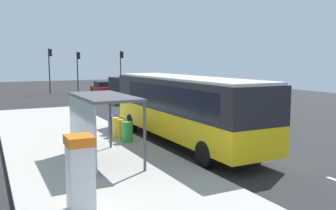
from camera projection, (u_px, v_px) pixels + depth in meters
The scene contains 21 objects.
ground_plane at pixel (127, 110), 28.95m from camera, with size 56.00×92.00×0.04m, color #262628.
sidewalk_platform at pixel (84, 152), 15.44m from camera, with size 6.20×30.00×0.18m, color #ADAAA3.
lane_stripe_seg_1 at pixel (252, 152), 15.77m from camera, with size 0.16×2.20×0.01m, color silver.
lane_stripe_seg_2 at pixel (194, 132), 20.20m from camera, with size 0.16×2.20×0.01m, color silver.
lane_stripe_seg_3 at pixel (156, 119), 24.63m from camera, with size 0.16×2.20×0.01m, color silver.
lane_stripe_seg_4 at pixel (130, 110), 29.06m from camera, with size 0.16×2.20×0.01m, color silver.
lane_stripe_seg_5 at pixel (111, 103), 33.48m from camera, with size 0.16×2.20×0.01m, color silver.
lane_stripe_seg_6 at pixel (96, 98), 37.91m from camera, with size 0.16×2.20×0.01m, color silver.
lane_stripe_seg_7 at pixel (84, 94), 42.34m from camera, with size 0.16×2.20×0.01m, color silver.
bus at pixel (183, 106), 17.09m from camera, with size 2.57×11.02×3.21m.
white_van at pixel (127, 88), 34.89m from camera, with size 2.16×5.26×2.30m.
sedan_near at pixel (103, 87), 42.59m from camera, with size 1.87×4.41×1.52m.
ticket_machine at pixel (80, 173), 9.04m from camera, with size 0.66×0.76×1.94m.
recycling_bin_green at pixel (127, 132), 16.90m from camera, with size 0.52×0.52×0.95m, color green.
recycling_bin_orange at pixel (122, 129), 17.52m from camera, with size 0.52×0.52×0.95m, color orange.
recycling_bin_yellow at pixel (118, 127), 18.13m from camera, with size 0.52×0.52×0.95m, color yellow.
recycling_bin_blue at pixel (113, 125), 18.75m from camera, with size 0.52×0.52×0.95m, color blue.
traffic_light_near_side at pixel (121, 65), 45.77m from camera, with size 0.49×0.28×5.16m.
traffic_light_far_side at pixel (50, 64), 42.61m from camera, with size 0.49×0.28×5.37m.
traffic_light_median at pixel (78, 65), 44.91m from camera, with size 0.49×0.28×5.04m.
bus_shelter at pixel (96, 111), 13.40m from camera, with size 1.80×4.00×2.50m.
Camera 1 is at (-10.00, -13.08, 3.97)m, focal length 38.59 mm.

